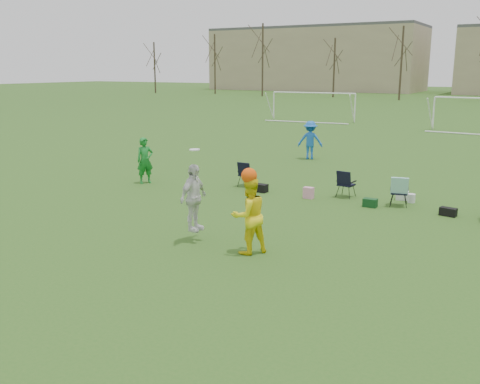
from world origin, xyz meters
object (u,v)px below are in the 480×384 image
Objects in this scene: fielder_green_near at (145,160)px; fielder_blue at (310,140)px; goal_left at (313,98)px; center_contest at (228,208)px.

fielder_blue reaches higher than fielder_green_near.
center_contest is at bearing -76.19° from goal_left.
fielder_blue is at bearing 9.59° from fielder_green_near.
fielder_blue is 0.77× the size of center_contest.
center_contest is 0.34× the size of goal_left.
goal_left is at bearing -87.51° from fielder_blue.
goal_left is at bearing 108.81° from center_contest.
goal_left is (-11.10, 32.60, 0.85)m from center_contest.
fielder_blue is 14.28m from center_contest.
fielder_green_near is at bearing -86.43° from goal_left.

